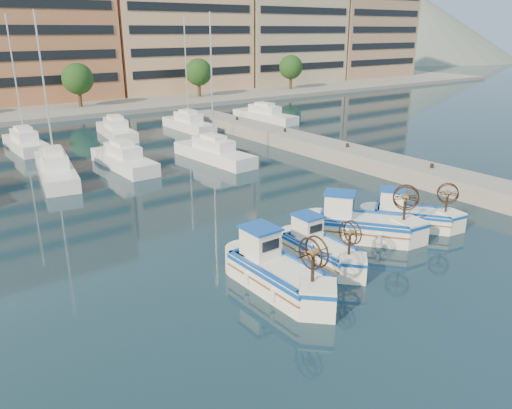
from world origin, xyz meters
The scene contains 9 objects.
ground centered at (0.00, 0.00, 0.00)m, with size 300.00×300.00×0.00m, color #1A3545.
quay centered at (13.00, 8.00, 0.60)m, with size 3.00×60.00×1.20m, color gray.
waterfront centered at (9.23, 65.04, 11.10)m, with size 180.00×40.00×25.60m.
hill_east centered at (140.00, 110.00, 0.00)m, with size 160.00×160.00×50.00m, color slate.
yacht_marina centered at (-2.89, 27.94, 0.53)m, with size 41.26×22.55×11.50m.
fishing_boat_a centered at (-4.85, 0.68, 0.84)m, with size 2.09×4.93×3.06m.
fishing_boat_b centered at (-1.63, 1.50, 0.71)m, with size 1.74×4.17×2.59m.
fishing_boat_c centered at (1.95, 2.34, 0.84)m, with size 4.45×4.88×3.05m.
fishing_boat_d centered at (5.31, 1.87, 0.73)m, with size 3.82×4.24×2.64m.
Camera 1 is at (-16.45, -13.74, 10.24)m, focal length 35.00 mm.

